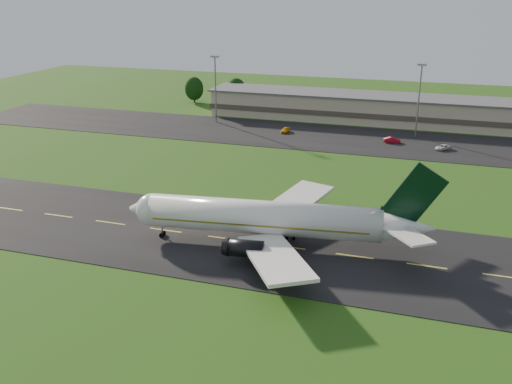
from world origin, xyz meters
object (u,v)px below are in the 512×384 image
(terminal, at_px, (424,112))
(light_mast_centre, at_px, (419,92))
(service_vehicle_b, at_px, (392,140))
(light_mast_west, at_px, (215,81))
(service_vehicle_a, at_px, (285,130))
(airliner, at_px, (269,219))
(service_vehicle_c, at_px, (443,147))

(terminal, height_order, light_mast_centre, light_mast_centre)
(service_vehicle_b, bearing_deg, light_mast_west, 76.25)
(light_mast_west, height_order, service_vehicle_a, light_mast_west)
(airliner, relative_size, light_mast_centre, 2.51)
(light_mast_centre, relative_size, service_vehicle_c, 4.38)
(terminal, relative_size, light_mast_centre, 7.13)
(airliner, height_order, service_vehicle_a, airliner)
(light_mast_west, bearing_deg, airliner, -62.97)
(terminal, xyz_separation_m, service_vehicle_c, (6.16, -27.53, -3.25))
(light_mast_west, distance_m, light_mast_centre, 60.00)
(service_vehicle_c, bearing_deg, terminal, 144.49)
(light_mast_west, height_order, service_vehicle_c, light_mast_west)
(light_mast_centre, bearing_deg, service_vehicle_c, -56.32)
(airliner, relative_size, service_vehicle_b, 11.44)
(light_mast_centre, height_order, service_vehicle_c, light_mast_centre)
(light_mast_centre, bearing_deg, service_vehicle_b, -124.04)
(airliner, bearing_deg, service_vehicle_c, 61.11)
(airliner, bearing_deg, light_mast_west, 109.51)
(terminal, bearing_deg, airliner, -102.13)
(airliner, height_order, service_vehicle_b, airliner)
(terminal, height_order, service_vehicle_c, terminal)
(terminal, height_order, service_vehicle_b, terminal)
(airliner, bearing_deg, service_vehicle_b, 71.71)
(service_vehicle_a, bearing_deg, service_vehicle_b, -1.78)
(service_vehicle_c, bearing_deg, service_vehicle_b, -150.88)
(service_vehicle_b, bearing_deg, service_vehicle_a, 80.79)
(airliner, relative_size, light_mast_west, 2.51)
(light_mast_centre, relative_size, service_vehicle_b, 4.55)
(airliner, distance_m, light_mast_centre, 82.57)
(service_vehicle_a, distance_m, service_vehicle_b, 30.61)
(light_mast_west, relative_size, light_mast_centre, 1.00)
(service_vehicle_a, relative_size, service_vehicle_c, 0.92)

